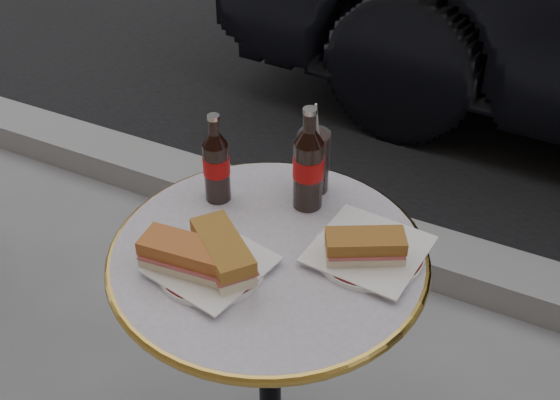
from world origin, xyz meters
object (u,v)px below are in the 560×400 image
at_px(cola_bottle_left, 216,158).
at_px(bistro_table, 270,373).
at_px(plate_left, 211,267).
at_px(cola_glass, 313,161).
at_px(cola_bottle_right, 309,159).
at_px(plate_right, 369,252).

bearing_deg(cola_bottle_left, bistro_table, -30.53).
relative_size(plate_left, cola_glass, 1.44).
relative_size(plate_left, cola_bottle_right, 0.88).
relative_size(cola_bottle_left, cola_bottle_right, 0.88).
bearing_deg(cola_bottle_left, plate_right, -4.13).
distance_m(plate_right, cola_glass, 0.24).
bearing_deg(cola_bottle_left, plate_left, -62.39).
height_order(plate_right, cola_glass, cola_glass).
xyz_separation_m(plate_left, cola_bottle_left, (-0.10, 0.20, 0.09)).
bearing_deg(cola_bottle_right, bistro_table, -91.75).
xyz_separation_m(bistro_table, plate_right, (0.18, 0.08, 0.37)).
xyz_separation_m(cola_bottle_left, cola_bottle_right, (0.18, 0.06, 0.01)).
xyz_separation_m(bistro_table, cola_glass, (-0.01, 0.22, 0.44)).
bearing_deg(cola_glass, cola_bottle_left, -143.61).
distance_m(bistro_table, plate_left, 0.39).
distance_m(plate_left, cola_glass, 0.33).
height_order(plate_left, cola_bottle_right, cola_bottle_right).
bearing_deg(bistro_table, plate_left, -126.01).
xyz_separation_m(plate_left, cola_glass, (0.06, 0.32, 0.06)).
relative_size(bistro_table, cola_bottle_right, 3.19).
bearing_deg(bistro_table, cola_glass, 92.30).
relative_size(cola_bottle_left, cola_glass, 1.43).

